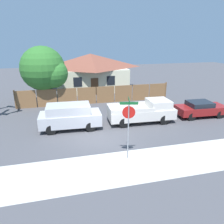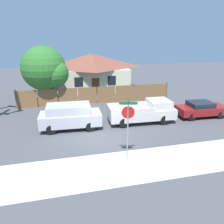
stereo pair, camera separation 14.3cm
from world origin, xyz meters
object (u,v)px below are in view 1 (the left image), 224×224
at_px(oak_tree, 45,70).
at_px(orange_pickup, 144,111).
at_px(parked_sedan, 201,109).
at_px(stop_sign, 129,119).
at_px(house, 91,71).
at_px(red_suv, 70,116).

height_order(oak_tree, orange_pickup, oak_tree).
height_order(parked_sedan, stop_sign, stop_sign).
relative_size(house, red_suv, 2.08).
bearing_deg(stop_sign, red_suv, 132.32).
height_order(oak_tree, stop_sign, oak_tree).
xyz_separation_m(parked_sedan, stop_sign, (-8.29, -5.15, 1.71)).
xyz_separation_m(oak_tree, red_suv, (1.82, -6.99, -2.53)).
distance_m(oak_tree, parked_sedan, 15.01).
distance_m(house, stop_sign, 17.73).
relative_size(oak_tree, stop_sign, 1.65).
bearing_deg(red_suv, stop_sign, -58.37).
relative_size(orange_pickup, stop_sign, 1.52).
bearing_deg(orange_pickup, house, 103.09).
xyz_separation_m(house, parked_sedan, (7.63, -12.56, -1.68)).
bearing_deg(oak_tree, parked_sedan, -28.31).
height_order(house, stop_sign, house).
bearing_deg(house, orange_pickup, -79.40).
distance_m(house, parked_sedan, 14.79).
relative_size(orange_pickup, parked_sedan, 1.25).
height_order(red_suv, stop_sign, stop_sign).
bearing_deg(house, oak_tree, -133.89).
distance_m(orange_pickup, stop_sign, 6.16).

